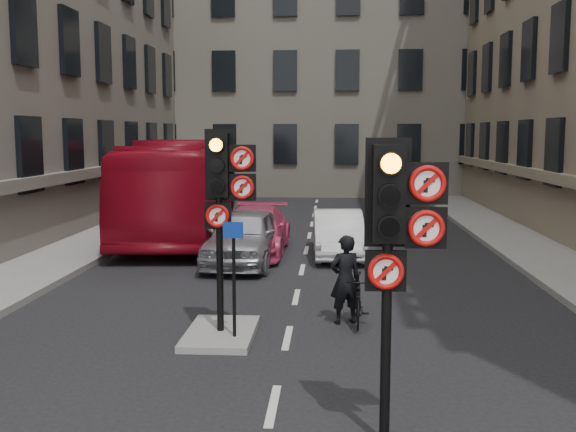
# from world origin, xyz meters

# --- Properties ---
(pavement_left) EXTENTS (3.00, 50.00, 0.16)m
(pavement_left) POSITION_xyz_m (-7.20, 12.00, 0.08)
(pavement_left) COLOR gray
(pavement_left) RESTS_ON ground
(pavement_right) EXTENTS (3.00, 50.00, 0.16)m
(pavement_right) POSITION_xyz_m (7.20, 12.00, 0.08)
(pavement_right) COLOR gray
(pavement_right) RESTS_ON ground
(centre_island) EXTENTS (1.20, 2.00, 0.12)m
(centre_island) POSITION_xyz_m (-1.20, 5.00, 0.06)
(centre_island) COLOR gray
(centre_island) RESTS_ON ground
(building_far) EXTENTS (30.00, 14.00, 20.00)m
(building_far) POSITION_xyz_m (0.00, 38.00, 10.00)
(building_far) COLOR slate
(building_far) RESTS_ON ground
(signal_near) EXTENTS (0.91, 0.40, 3.58)m
(signal_near) POSITION_xyz_m (1.49, 0.99, 2.58)
(signal_near) COLOR black
(signal_near) RESTS_ON ground
(signal_far) EXTENTS (0.91, 0.40, 3.58)m
(signal_far) POSITION_xyz_m (-1.11, 4.99, 2.70)
(signal_far) COLOR black
(signal_far) RESTS_ON centre_island
(car_silver) EXTENTS (2.12, 4.62, 1.54)m
(car_silver) POSITION_xyz_m (-1.63, 11.70, 0.77)
(car_silver) COLOR #A3A5AB
(car_silver) RESTS_ON ground
(car_white) EXTENTS (1.61, 4.13, 1.34)m
(car_white) POSITION_xyz_m (0.97, 13.11, 0.67)
(car_white) COLOR silver
(car_white) RESTS_ON ground
(car_pink) EXTENTS (2.01, 4.80, 1.38)m
(car_pink) POSITION_xyz_m (-1.54, 13.32, 0.69)
(car_pink) COLOR #D63F70
(car_pink) RESTS_ON ground
(bus_red) EXTENTS (3.79, 12.31, 3.38)m
(bus_red) POSITION_xyz_m (-4.50, 17.02, 1.69)
(bus_red) COLOR maroon
(bus_red) RESTS_ON ground
(motorcycle) EXTENTS (0.50, 1.59, 0.95)m
(motorcycle) POSITION_xyz_m (1.28, 6.00, 0.47)
(motorcycle) COLOR black
(motorcycle) RESTS_ON ground
(motorcyclist) EXTENTS (0.73, 0.61, 1.71)m
(motorcyclist) POSITION_xyz_m (1.03, 6.00, 0.86)
(motorcyclist) COLOR black
(motorcyclist) RESTS_ON ground
(info_sign) EXTENTS (0.35, 0.11, 2.01)m
(info_sign) POSITION_xyz_m (-0.90, 4.64, 1.42)
(info_sign) COLOR black
(info_sign) RESTS_ON centre_island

